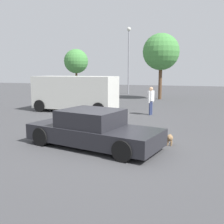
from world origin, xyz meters
name	(u,v)px	position (x,y,z in m)	size (l,w,h in m)	color
ground_plane	(103,147)	(0.00, 0.00, 0.00)	(80.00, 80.00, 0.00)	#424244
sedan_foreground	(93,130)	(-0.40, 0.04, 0.58)	(4.90, 2.80, 1.27)	#232328
dog	(170,138)	(2.10, 1.00, 0.25)	(0.24, 0.59, 0.40)	olive
van_white	(75,93)	(-4.53, 7.11, 1.21)	(5.30, 2.33, 2.24)	silver
pedestrian	(151,98)	(0.33, 7.19, 0.98)	(0.34, 0.55, 1.65)	navy
light_post_near	(129,50)	(-4.69, 21.03, 4.90)	(0.44, 0.44, 7.36)	gray
tree_back_left	(161,52)	(-0.42, 16.23, 4.26)	(3.28, 3.28, 5.92)	brown
tree_back_center	(76,61)	(-13.28, 25.35, 3.89)	(3.30, 3.30, 5.56)	brown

